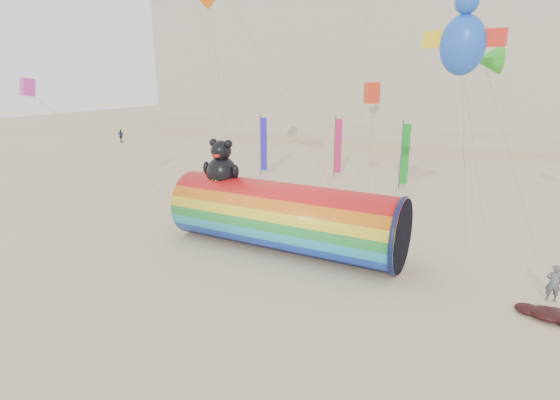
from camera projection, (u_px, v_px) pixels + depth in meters
The scene contains 6 objects.
ground at pixel (256, 254), 21.22m from camera, with size 160.00×160.00×0.00m, color #CCB58C.
hotel_building at pixel (349, 61), 62.75m from camera, with size 60.40×15.40×20.60m.
windsock_assembly at pixel (284, 215), 21.33m from camera, with size 11.56×3.52×5.33m.
kite_handler at pixel (553, 283), 16.60m from camera, with size 0.55×0.36×1.50m, color #515358.
fabric_bundle at pixel (554, 316), 15.42m from camera, with size 2.62×1.35×0.41m.
festival_banners at pixel (332, 148), 35.36m from camera, with size 12.44×2.10×5.20m.
Camera 1 is at (10.27, -16.81, 8.38)m, focal length 28.00 mm.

